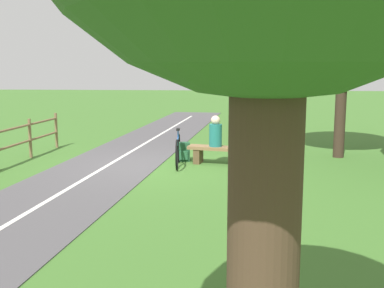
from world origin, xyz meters
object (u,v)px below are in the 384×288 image
at_px(backpack, 184,152).
at_px(bicycle, 178,150).
at_px(bench, 226,152).
at_px(person_seated, 216,133).

bearing_deg(backpack, bicycle, 82.05).
bearing_deg(bicycle, bench, 95.73).
bearing_deg(person_seated, bicycle, 28.61).
height_order(bench, backpack, backpack).
xyz_separation_m(bench, bicycle, (1.16, 0.20, 0.06)).
bearing_deg(bench, bicycle, 22.42).
xyz_separation_m(person_seated, backpack, (0.81, -0.34, -0.55)).
relative_size(bicycle, backpack, 3.52).
distance_m(person_seated, bicycle, 1.02).
height_order(bench, bicycle, bicycle).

